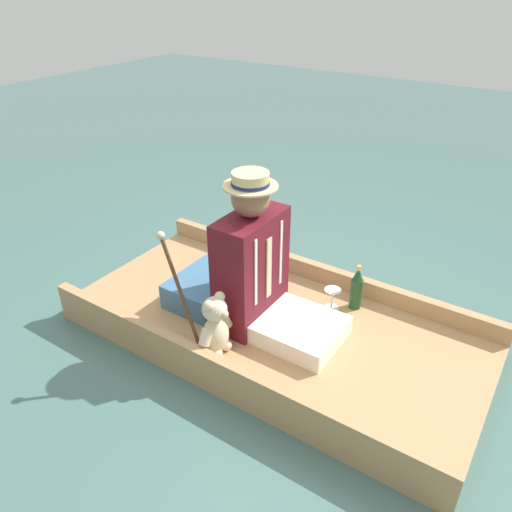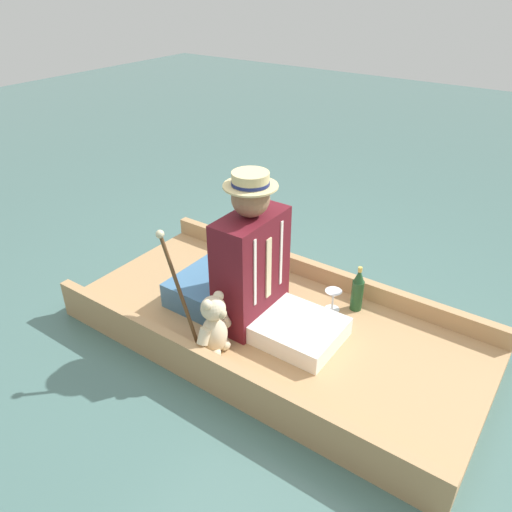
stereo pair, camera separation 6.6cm
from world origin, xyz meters
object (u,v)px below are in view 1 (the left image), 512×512
object	(u,v)px
seated_person	(261,273)
walking_cane	(178,284)
champagne_bottle	(357,288)
wine_glass	(332,294)
teddy_bear	(216,327)

from	to	relation	value
seated_person	walking_cane	size ratio (longest dim) A/B	1.31
champagne_bottle	wine_glass	bearing A→B (deg)	-50.55
teddy_bear	champagne_bottle	world-z (taller)	teddy_bear
wine_glass	walking_cane	xyz separation A→B (m)	(0.77, -0.51, 0.31)
teddy_bear	wine_glass	distance (m)	0.78
teddy_bear	wine_glass	xyz separation A→B (m)	(-0.70, 0.34, -0.07)
wine_glass	champagne_bottle	world-z (taller)	champagne_bottle
walking_cane	champagne_bottle	bearing A→B (deg)	144.01
wine_glass	champagne_bottle	size ratio (longest dim) A/B	0.46
teddy_bear	champagne_bottle	size ratio (longest dim) A/B	1.24
teddy_bear	walking_cane	bearing A→B (deg)	-67.71
wine_glass	champagne_bottle	distance (m)	0.15
seated_person	wine_glass	size ratio (longest dim) A/B	6.66
seated_person	teddy_bear	world-z (taller)	seated_person
walking_cane	champagne_bottle	size ratio (longest dim) A/B	2.35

